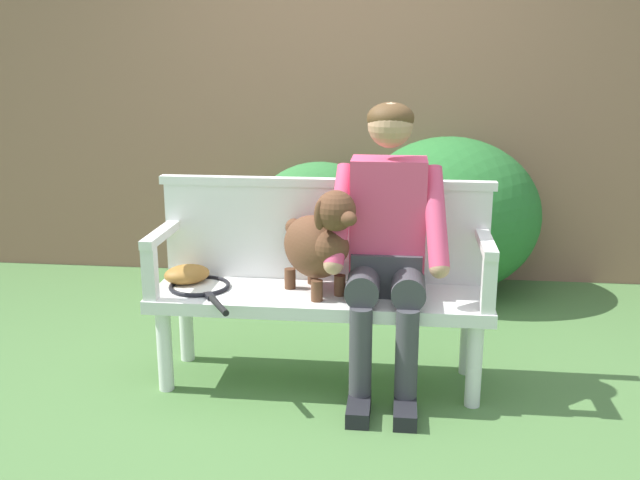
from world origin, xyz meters
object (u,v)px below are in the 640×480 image
object	(u,v)px
garden_bench	(320,305)
baseball_glove	(187,274)
dog_on_bench	(320,241)
tennis_racket	(201,288)
person_seated	(387,237)

from	to	relation	value
garden_bench	baseball_glove	size ratio (longest dim) A/B	7.14
dog_on_bench	tennis_racket	size ratio (longest dim) A/B	0.90
garden_bench	person_seated	world-z (taller)	person_seated
person_seated	baseball_glove	xyz separation A→B (m)	(-0.96, 0.06, -0.23)
garden_bench	baseball_glove	xyz separation A→B (m)	(-0.65, 0.06, 0.11)
dog_on_bench	garden_bench	bearing A→B (deg)	95.65
garden_bench	person_seated	distance (m)	0.46
garden_bench	baseball_glove	bearing A→B (deg)	175.15
person_seated	tennis_racket	distance (m)	0.90
person_seated	dog_on_bench	world-z (taller)	person_seated
person_seated	dog_on_bench	xyz separation A→B (m)	(-0.30, -0.03, -0.02)
garden_bench	person_seated	xyz separation A→B (m)	(0.31, -0.01, 0.34)
dog_on_bench	baseball_glove	world-z (taller)	dog_on_bench
tennis_racket	person_seated	bearing A→B (deg)	1.64
garden_bench	tennis_racket	distance (m)	0.56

